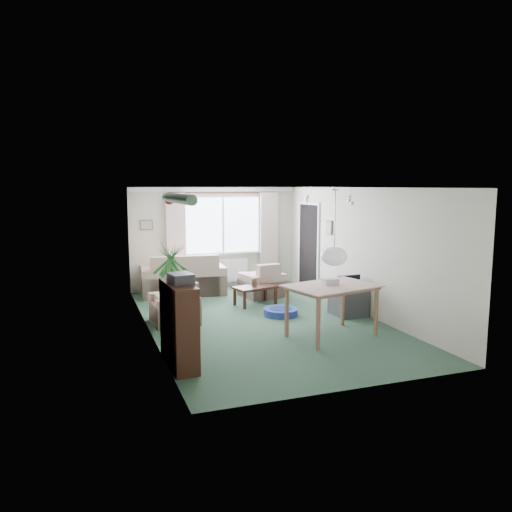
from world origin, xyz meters
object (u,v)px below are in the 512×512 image
object	(u,v)px
houseplant	(172,286)
sofa	(183,274)
armchair_corner	(262,279)
dining_table	(331,311)
coffee_table	(255,295)
pet_bed	(281,312)
bookshelf	(179,325)
tv_cube	(349,300)
armchair_left	(174,302)

from	to	relation	value
houseplant	sofa	bearing A→B (deg)	74.89
armchair_corner	dining_table	size ratio (longest dim) A/B	0.64
coffee_table	houseplant	world-z (taller)	houseplant
dining_table	pet_bed	world-z (taller)	dining_table
bookshelf	pet_bed	distance (m)	3.12
bookshelf	pet_bed	bearing A→B (deg)	37.68
sofa	houseplant	distance (m)	2.83
coffee_table	bookshelf	distance (m)	3.70
tv_cube	sofa	bearing A→B (deg)	129.60
armchair_left	bookshelf	xyz separation A→B (m)	(-0.34, -2.22, 0.21)
armchair_corner	tv_cube	world-z (taller)	armchair_corner
armchair_left	houseplant	xyz separation A→B (m)	(-0.11, -0.41, 0.39)
dining_table	pet_bed	distance (m)	1.56
coffee_table	bookshelf	size ratio (longest dim) A/B	0.75
armchair_corner	tv_cube	xyz separation A→B (m)	(0.99, -2.07, -0.10)
bookshelf	dining_table	distance (m)	2.64
armchair_left	pet_bed	size ratio (longest dim) A/B	1.27
sofa	armchair_left	world-z (taller)	sofa
armchair_corner	coffee_table	size ratio (longest dim) A/B	0.98
pet_bed	tv_cube	bearing A→B (deg)	-18.24
bookshelf	tv_cube	size ratio (longest dim) A/B	1.87
armchair_left	houseplant	size ratio (longest dim) A/B	0.54
armchair_corner	sofa	bearing A→B (deg)	-36.23
coffee_table	houseplant	size ratio (longest dim) A/B	0.57
bookshelf	coffee_table	bearing A→B (deg)	50.78
sofa	armchair_corner	xyz separation A→B (m)	(1.59, -0.83, -0.08)
pet_bed	dining_table	bearing A→B (deg)	-79.92
coffee_table	houseplant	distance (m)	2.33
sofa	dining_table	xyz separation A→B (m)	(1.62, -4.00, -0.05)
armchair_corner	coffee_table	xyz separation A→B (m)	(-0.41, -0.70, -0.19)
armchair_left	dining_table	distance (m)	2.81
coffee_table	armchair_left	bearing A→B (deg)	-156.95
houseplant	pet_bed	xyz separation A→B (m)	(2.09, 0.22, -0.69)
houseplant	pet_bed	world-z (taller)	houseplant
armchair_left	dining_table	xyz separation A→B (m)	(2.25, -1.69, 0.05)
bookshelf	dining_table	bearing A→B (deg)	8.03
dining_table	tv_cube	xyz separation A→B (m)	(0.95, 1.10, -0.13)
dining_table	houseplant	bearing A→B (deg)	151.53
bookshelf	houseplant	distance (m)	1.83
coffee_table	tv_cube	bearing A→B (deg)	-44.42
armchair_corner	tv_cube	bearing A→B (deg)	106.85
bookshelf	pet_bed	size ratio (longest dim) A/B	1.78
bookshelf	armchair_corner	bearing A→B (deg)	51.82
coffee_table	dining_table	world-z (taller)	dining_table
armchair_left	tv_cube	xyz separation A→B (m)	(3.20, -0.59, -0.09)
armchair_left	tv_cube	bearing A→B (deg)	76.48
armchair_corner	dining_table	distance (m)	3.17
bookshelf	houseplant	xyz separation A→B (m)	(0.23, 1.81, 0.18)
armchair_corner	houseplant	bearing A→B (deg)	30.43
armchair_corner	coffee_table	bearing A→B (deg)	51.45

